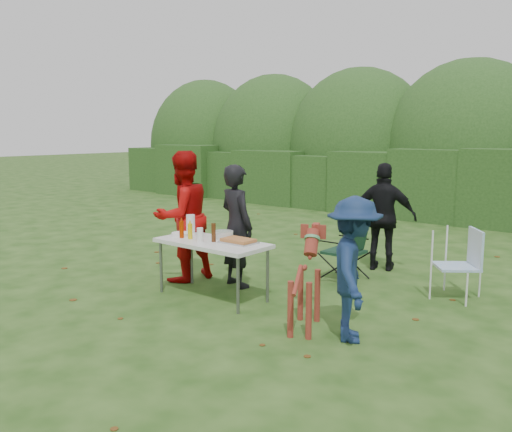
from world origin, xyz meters
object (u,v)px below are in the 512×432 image
Objects in this scene: person_red_jacket at (183,216)px; ketchup_bottle at (182,230)px; lawn_chair at (456,263)px; camping_chair at (344,248)px; folding_table at (212,245)px; person_cook at (237,226)px; dog at (305,283)px; child at (354,269)px; person_black_puffy at (384,217)px; mustard_bottle at (190,231)px; paper_towel_roll at (191,224)px; beer_bottle at (214,232)px.

person_red_jacket is 0.62m from ketchup_bottle.
camping_chair is at bearing -31.78° from lawn_chair.
folding_table is 2.02m from camping_chair.
person_cook is 1.54× the size of dog.
person_cook reaches higher than camping_chair.
folding_table is 1.01× the size of child.
person_black_puffy is (1.95, 2.36, -0.10)m from person_red_jacket.
person_cook is 0.71m from mustard_bottle.
person_black_puffy is 3.09m from mustard_bottle.
dog reaches higher than camping_chair.
person_cook is at bearing 100.70° from folding_table.
ketchup_bottle reaches higher than lawn_chair.
person_black_puffy is 2.99m from paper_towel_roll.
mustard_bottle is at bearing 62.58° from dog.
folding_table is 0.91× the size of person_black_puffy.
folding_table is 6.82× the size of ketchup_bottle.
folding_table is at bearing 156.93° from beer_bottle.
lawn_chair is 3.52× the size of paper_towel_roll.
lawn_chair is 4.57× the size of mustard_bottle.
mustard_bottle is (-2.43, 0.04, 0.10)m from child.
person_red_jacket reaches higher than paper_towel_roll.
beer_bottle is (-1.01, -2.70, 0.03)m from person_black_puffy.
child is at bearing 89.17° from person_red_jacket.
child is 2.07m from beer_bottle.
child is at bearing -0.52° from ketchup_bottle.
folding_table is 0.63m from person_cook.
folding_table is 0.37m from mustard_bottle.
camping_chair is at bearing -114.90° from person_cook.
dog is at bearing -6.60° from beer_bottle.
camping_chair is 4.26× the size of ketchup_bottle.
person_black_puffy is 2.89m from beer_bottle.
beer_bottle is (0.16, -0.61, 0.02)m from person_cook.
dog is 5.48× the size of mustard_bottle.
mustard_bottle is at bearing -166.46° from folding_table.
child reaches higher than lawn_chair.
paper_towel_roll is (-1.48, -1.61, 0.40)m from camping_chair.
beer_bottle reaches higher than mustard_bottle.
dog is at bearing -3.53° from mustard_bottle.
beer_bottle reaches higher than folding_table.
camping_chair is at bearing 1.10° from child.
mustard_bottle reaches higher than camping_chair.
person_red_jacket is at bearing 159.91° from folding_table.
person_black_puffy is 1.81× the size of lawn_chair.
folding_table is 6.25× the size of beer_bottle.
person_cook reaches higher than ketchup_bottle.
folding_table is 0.81× the size of person_red_jacket.
child reaches higher than beer_bottle.
person_black_puffy reaches higher than dog.
lawn_chair is (0.33, 2.07, -0.29)m from child.
person_black_puffy is 3.17m from ketchup_bottle.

